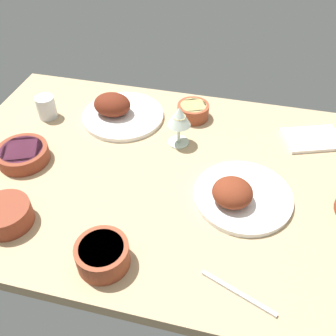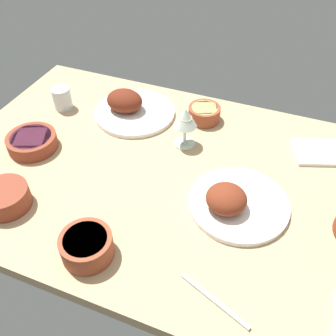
{
  "view_description": "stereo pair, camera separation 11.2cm",
  "coord_description": "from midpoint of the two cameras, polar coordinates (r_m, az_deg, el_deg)",
  "views": [
    {
      "loc": [
        19.05,
        -78.65,
        82.99
      ],
      "look_at": [
        0.0,
        0.0,
        6.0
      ],
      "focal_mm": 39.65,
      "sensor_mm": 36.0,
      "label": 1
    },
    {
      "loc": [
        29.69,
        -75.28,
        82.99
      ],
      "look_at": [
        0.0,
        0.0,
        6.0
      ],
      "focal_mm": 39.65,
      "sensor_mm": 36.0,
      "label": 2
    }
  ],
  "objects": [
    {
      "name": "wine_glass",
      "position": [
        1.17,
        -0.91,
        7.52
      ],
      "size": [
        7.6,
        7.6,
        14.0
      ],
      "color": "silver",
      "rests_on": "dining_table"
    },
    {
      "name": "water_tumbler",
      "position": [
        1.42,
        -20.39,
        8.67
      ],
      "size": [
        6.69,
        6.69,
        8.07
      ],
      "primitive_type": "cylinder",
      "color": "silver",
      "rests_on": "dining_table"
    },
    {
      "name": "dining_table",
      "position": [
        1.14,
        -2.79,
        -1.58
      ],
      "size": [
        140.0,
        90.0,
        4.0
      ],
      "primitive_type": "cube",
      "color": "tan",
      "rests_on": "ground"
    },
    {
      "name": "fork_loose",
      "position": [
        0.89,
        7.06,
        -18.75
      ],
      "size": [
        17.88,
        7.58,
        0.8
      ],
      "primitive_type": "cube",
      "rotation": [
        0.0,
        0.0,
        5.92
      ],
      "color": "silver",
      "rests_on": "dining_table"
    },
    {
      "name": "bowl_onions",
      "position": [
        1.26,
        -23.82,
        1.87
      ],
      "size": [
        15.93,
        15.93,
        4.63
      ],
      "color": "brown",
      "rests_on": "dining_table"
    },
    {
      "name": "bowl_potatoes",
      "position": [
        1.33,
        1.48,
        8.72
      ],
      "size": [
        11.24,
        11.24,
        5.24
      ],
      "color": "brown",
      "rests_on": "dining_table"
    },
    {
      "name": "bowl_soup",
      "position": [
        0.93,
        -13.55,
        -12.97
      ],
      "size": [
        12.97,
        12.97,
        6.32
      ],
      "color": "brown",
      "rests_on": "dining_table"
    },
    {
      "name": "plate_far_side",
      "position": [
        1.35,
        -10.04,
        8.57
      ],
      "size": [
        28.99,
        28.99,
        9.03
      ],
      "color": "white",
      "rests_on": "dining_table"
    },
    {
      "name": "folded_napkin",
      "position": [
        1.31,
        19.1,
        4.14
      ],
      "size": [
        21.89,
        18.13,
        1.2
      ],
      "primitive_type": "cube",
      "rotation": [
        0.0,
        0.0,
        0.35
      ],
      "color": "white",
      "rests_on": "dining_table"
    },
    {
      "name": "plate_center_main",
      "position": [
        1.04,
        7.84,
        -4.24
      ],
      "size": [
        27.92,
        27.92,
        8.33
      ],
      "color": "white",
      "rests_on": "dining_table"
    },
    {
      "name": "bowl_cream",
      "position": [
        1.09,
        -26.39,
        -6.55
      ],
      "size": [
        13.36,
        13.36,
        5.87
      ],
      "color": "brown",
      "rests_on": "dining_table"
    }
  ]
}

